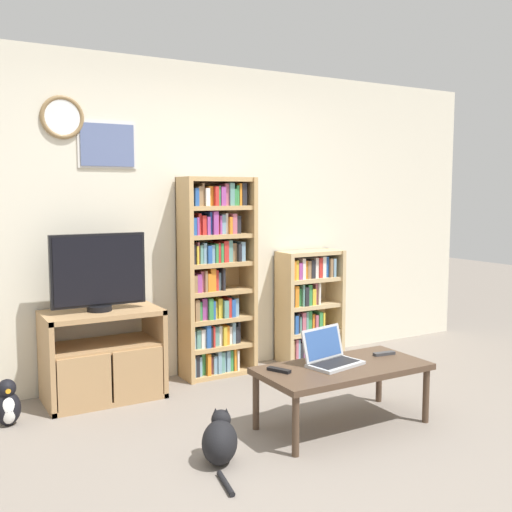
% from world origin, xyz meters
% --- Properties ---
extents(ground_plane, '(18.00, 18.00, 0.00)m').
position_xyz_m(ground_plane, '(0.00, 0.00, 0.00)').
color(ground_plane, gray).
extents(wall_back, '(6.27, 0.09, 2.60)m').
position_xyz_m(wall_back, '(-0.01, 1.94, 1.31)').
color(wall_back, beige).
rests_on(wall_back, ground_plane).
extents(tv_stand, '(0.85, 0.49, 0.67)m').
position_xyz_m(tv_stand, '(-0.79, 1.63, 0.34)').
color(tv_stand, tan).
rests_on(tv_stand, ground_plane).
extents(television, '(0.69, 0.18, 0.57)m').
position_xyz_m(television, '(-0.81, 1.63, 0.96)').
color(television, black).
rests_on(television, tv_stand).
extents(bookshelf_tall, '(0.62, 0.29, 1.66)m').
position_xyz_m(bookshelf_tall, '(0.19, 1.77, 0.83)').
color(bookshelf_tall, tan).
rests_on(bookshelf_tall, ground_plane).
extents(bookshelf_short, '(0.60, 0.28, 1.01)m').
position_xyz_m(bookshelf_short, '(1.13, 1.77, 0.50)').
color(bookshelf_short, tan).
rests_on(bookshelf_short, ground_plane).
extents(coffee_table, '(1.13, 0.55, 0.41)m').
position_xyz_m(coffee_table, '(0.43, 0.34, 0.37)').
color(coffee_table, '#4C3828').
rests_on(coffee_table, ground_plane).
extents(laptop, '(0.40, 0.32, 0.24)m').
position_xyz_m(laptop, '(0.38, 0.41, 0.47)').
color(laptop, '#B7BABC').
rests_on(laptop, coffee_table).
extents(remote_near_laptop, '(0.16, 0.06, 0.02)m').
position_xyz_m(remote_near_laptop, '(0.84, 0.40, 0.42)').
color(remote_near_laptop, '#38383A').
rests_on(remote_near_laptop, coffee_table).
extents(remote_far_from_laptop, '(0.11, 0.16, 0.02)m').
position_xyz_m(remote_far_from_laptop, '(0.00, 0.44, 0.42)').
color(remote_far_from_laptop, black).
rests_on(remote_far_from_laptop, coffee_table).
extents(cat, '(0.33, 0.56, 0.30)m').
position_xyz_m(cat, '(-0.51, 0.26, 0.13)').
color(cat, black).
rests_on(cat, ground_plane).
extents(penguin_figurine, '(0.17, 0.15, 0.31)m').
position_xyz_m(penguin_figurine, '(-1.49, 1.44, 0.14)').
color(penguin_figurine, black).
rests_on(penguin_figurine, ground_plane).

